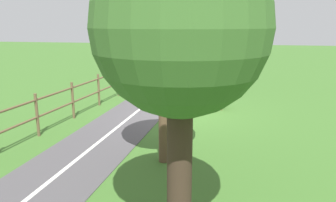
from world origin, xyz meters
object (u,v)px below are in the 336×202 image
Objects in this scene: bicycle at (166,97)px; tree_near_bench at (181,32)px; bench at (201,99)px; backpack at (167,96)px; person_seated at (204,86)px; tree_far_left at (163,35)px.

bicycle is 8.51m from tree_near_bench.
backpack is (1.46, -0.72, -0.13)m from bench.
bench is at bearing -85.98° from tree_near_bench.
tree_near_bench is at bearing 91.41° from person_seated.
tree_near_bench reaches higher than backpack.
tree_near_bench is at bearing 11.95° from bicycle.
tree_far_left is at bearing 84.56° from bench.
tree_near_bench is at bearing 106.86° from tree_far_left.
person_seated reaches higher than backpack.
bicycle is 0.62m from backpack.
bench is 4.07× the size of backpack.
tree_far_left reaches higher than bench.
person_seated reaches higher than bench.
tree_near_bench is 2.93m from tree_far_left.
backpack is (1.55, -0.71, -0.61)m from person_seated.
person_seated is 0.19× the size of tree_far_left.
bench reaches higher than backpack.
person_seated is at bearing -94.60° from tree_far_left.
person_seated is 1.53m from bicycle.
person_seated is at bearing 155.32° from backpack.
bicycle is 3.45× the size of backpack.
tree_near_bench is (-0.45, 7.76, 2.12)m from person_seated.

